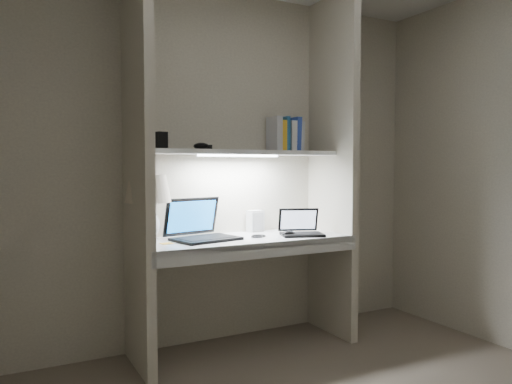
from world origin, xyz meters
TOP-DOWN VIEW (x-y plane):
  - back_wall at (0.00, 1.50)m, footprint 3.20×0.01m
  - alcove_panel_left at (-0.73, 1.23)m, footprint 0.06×0.55m
  - alcove_panel_right at (0.73, 1.23)m, footprint 0.06×0.55m
  - desk at (0.00, 1.23)m, footprint 1.40×0.55m
  - desk_apron at (0.00, 0.96)m, footprint 1.46×0.03m
  - shelf at (0.00, 1.32)m, footprint 1.40×0.36m
  - strip_light at (0.00, 1.32)m, footprint 0.60×0.04m
  - table_lamp at (-0.64, 1.33)m, footprint 0.29×0.29m
  - laptop_main at (-0.30, 1.28)m, footprint 0.47×0.43m
  - laptop_netbook at (0.40, 1.15)m, footprint 0.35×0.33m
  - speaker at (0.20, 1.45)m, footprint 0.12×0.09m
  - mouse at (0.29, 1.12)m, footprint 0.11×0.07m
  - cable_coil at (0.10, 1.21)m, footprint 0.12×0.12m
  - sticky_note at (-0.56, 1.21)m, footprint 0.08×0.08m
  - book_row at (0.42, 1.40)m, footprint 0.24×0.17m
  - shelf_box at (-0.52, 1.40)m, footprint 0.07×0.06m
  - shelf_gadget at (-0.26, 1.37)m, footprint 0.11×0.08m

SIDE VIEW (x-z plane):
  - desk_apron at x=0.00m, z-range 0.67..0.77m
  - desk at x=0.00m, z-range 0.73..0.77m
  - sticky_note at x=-0.56m, z-range 0.77..0.77m
  - cable_coil at x=0.10m, z-range 0.77..0.78m
  - mouse at x=0.29m, z-range 0.77..0.81m
  - laptop_netbook at x=0.40m, z-range 0.72..0.90m
  - laptop_main at x=-0.30m, z-range 0.69..0.97m
  - speaker at x=0.20m, z-range 0.77..0.93m
  - table_lamp at x=-0.64m, z-range 0.85..1.28m
  - back_wall at x=0.00m, z-range 0.00..2.50m
  - alcove_panel_left at x=-0.73m, z-range 0.00..2.50m
  - alcove_panel_right at x=0.73m, z-range 0.00..2.50m
  - strip_light at x=0.00m, z-range 1.32..1.34m
  - shelf at x=0.00m, z-range 1.34..1.36m
  - shelf_gadget at x=-0.26m, z-range 1.37..1.41m
  - shelf_box at x=-0.52m, z-range 1.36..1.48m
  - book_row at x=0.42m, z-range 1.36..1.61m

